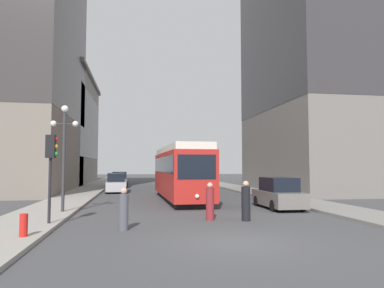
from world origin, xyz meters
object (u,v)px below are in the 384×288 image
object	(u,v)px
parked_car_right_far	(278,194)
lamp_post_left_near	(64,141)
transit_bus	(184,170)
pedestrian_crossing_far	(210,202)
streetcar	(180,171)
parked_car_left_mid	(116,183)
traffic_light_near_left	(51,155)
pedestrian_on_sidewalk	(124,211)
pedestrian_crossing_near	(246,202)
fire_hydrant	(24,225)
parked_car_left_near	(120,180)

from	to	relation	value
parked_car_right_far	lamp_post_left_near	size ratio (longest dim) A/B	0.81
lamp_post_left_near	transit_bus	bearing A→B (deg)	68.68
pedestrian_crossing_far	lamp_post_left_near	bearing A→B (deg)	148.52
streetcar	lamp_post_left_near	bearing A→B (deg)	-137.89
parked_car_left_mid	traffic_light_near_left	distance (m)	19.48
streetcar	pedestrian_on_sidewalk	size ratio (longest dim) A/B	7.71
parked_car_right_far	pedestrian_crossing_near	size ratio (longest dim) A/B	2.47
transit_bus	pedestrian_crossing_near	bearing A→B (deg)	-92.35
traffic_light_near_left	lamp_post_left_near	bearing A→B (deg)	93.27
transit_bus	parked_car_right_far	size ratio (longest dim) A/B	2.59
streetcar	pedestrian_crossing_far	world-z (taller)	streetcar
fire_hydrant	traffic_light_near_left	bearing A→B (deg)	86.08
pedestrian_crossing_far	fire_hydrant	size ratio (longest dim) A/B	2.30
lamp_post_left_near	fire_hydrant	xyz separation A→B (m)	(0.03, -6.58, -3.25)
parked_car_right_far	lamp_post_left_near	world-z (taller)	lamp_post_left_near
parked_car_left_near	traffic_light_near_left	distance (m)	27.46
streetcar	transit_bus	size ratio (longest dim) A/B	1.09
fire_hydrant	pedestrian_crossing_near	bearing A→B (deg)	19.22
transit_bus	lamp_post_left_near	size ratio (longest dim) A/B	2.10
parked_car_left_near	lamp_post_left_near	world-z (taller)	lamp_post_left_near
streetcar	lamp_post_left_near	size ratio (longest dim) A/B	2.29
lamp_post_left_near	pedestrian_on_sidewalk	bearing A→B (deg)	-57.64
pedestrian_crossing_near	fire_hydrant	size ratio (longest dim) A/B	2.41
parked_car_left_near	pedestrian_on_sidewalk	bearing A→B (deg)	-86.54
parked_car_right_far	pedestrian_crossing_far	world-z (taller)	parked_car_right_far
transit_bus	parked_car_left_mid	xyz separation A→B (m)	(-7.86, -9.53, -1.10)
transit_bus	traffic_light_near_left	xyz separation A→B (m)	(-9.54, -28.83, 0.99)
parked_car_left_near	parked_car_left_mid	world-z (taller)	same
lamp_post_left_near	pedestrian_crossing_near	bearing A→B (deg)	-22.37
pedestrian_on_sidewalk	fire_hydrant	bearing A→B (deg)	-60.43
streetcar	parked_car_left_mid	xyz separation A→B (m)	(-5.05, 8.86, -1.26)
pedestrian_crossing_far	pedestrian_on_sidewalk	xyz separation A→B (m)	(-3.86, -2.03, -0.04)
pedestrian_crossing_far	streetcar	bearing A→B (deg)	82.94
pedestrian_crossing_far	lamp_post_left_near	size ratio (longest dim) A/B	0.31
pedestrian_on_sidewalk	parked_car_left_mid	bearing A→B (deg)	-171.28
pedestrian_on_sidewalk	traffic_light_near_left	world-z (taller)	traffic_light_near_left
parked_car_left_mid	lamp_post_left_near	world-z (taller)	lamp_post_left_near
parked_car_right_far	traffic_light_near_left	distance (m)	12.79
parked_car_right_far	pedestrian_crossing_near	distance (m)	5.39
pedestrian_crossing_far	parked_car_right_far	bearing A→B (deg)	29.24
pedestrian_on_sidewalk	lamp_post_left_near	xyz separation A→B (m)	(-3.24, 5.11, 3.01)
streetcar	parked_car_left_near	distance (m)	17.68
parked_car_left_near	traffic_light_near_left	world-z (taller)	traffic_light_near_left
pedestrian_on_sidewalk	pedestrian_crossing_near	bearing A→B (deg)	110.86
parked_car_left_near	pedestrian_crossing_far	bearing A→B (deg)	-78.16
parked_car_left_mid	lamp_post_left_near	bearing A→B (deg)	-99.66
parked_car_right_far	pedestrian_on_sidewalk	size ratio (longest dim) A/B	2.73
pedestrian_crossing_near	parked_car_left_near	bearing A→B (deg)	-67.64
parked_car_left_mid	parked_car_right_far	bearing A→B (deg)	-58.34
pedestrian_crossing_near	transit_bus	bearing A→B (deg)	-83.86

